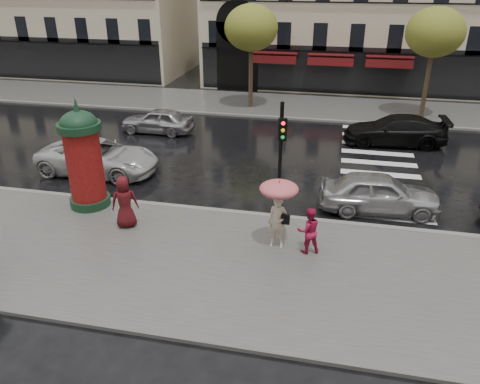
% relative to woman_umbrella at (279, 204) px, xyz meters
% --- Properties ---
extents(ground, '(160.00, 160.00, 0.00)m').
position_rel_woman_umbrella_xyz_m(ground, '(-2.20, -0.89, -1.72)').
color(ground, black).
rests_on(ground, ground).
extents(near_sidewalk, '(90.00, 7.00, 0.12)m').
position_rel_woman_umbrella_xyz_m(near_sidewalk, '(-2.20, -1.39, -1.66)').
color(near_sidewalk, '#474744').
rests_on(near_sidewalk, ground).
extents(far_sidewalk, '(90.00, 6.00, 0.12)m').
position_rel_woman_umbrella_xyz_m(far_sidewalk, '(-2.20, 18.11, -1.66)').
color(far_sidewalk, '#474744').
rests_on(far_sidewalk, ground).
extents(near_kerb, '(90.00, 0.25, 0.14)m').
position_rel_woman_umbrella_xyz_m(near_kerb, '(-2.20, 2.11, -1.65)').
color(near_kerb, slate).
rests_on(near_kerb, ground).
extents(far_kerb, '(90.00, 0.25, 0.14)m').
position_rel_woman_umbrella_xyz_m(far_kerb, '(-2.20, 15.11, -1.65)').
color(far_kerb, slate).
rests_on(far_kerb, ground).
extents(zebra_crossing, '(3.60, 11.75, 0.01)m').
position_rel_woman_umbrella_xyz_m(zebra_crossing, '(3.80, 8.71, -1.72)').
color(zebra_crossing, silver).
rests_on(zebra_crossing, ground).
extents(tree_far_left, '(3.40, 3.40, 6.64)m').
position_rel_woman_umbrella_xyz_m(tree_far_left, '(-4.20, 17.11, 3.45)').
color(tree_far_left, '#38281C').
rests_on(tree_far_left, ground).
extents(tree_far_right, '(3.40, 3.40, 6.64)m').
position_rel_woman_umbrella_xyz_m(tree_far_right, '(6.80, 17.11, 3.45)').
color(tree_far_right, '#38281C').
rests_on(tree_far_right, ground).
extents(woman_umbrella, '(1.26, 1.26, 2.43)m').
position_rel_woman_umbrella_xyz_m(woman_umbrella, '(0.00, 0.00, 0.00)').
color(woman_umbrella, beige).
rests_on(woman_umbrella, near_sidewalk).
extents(woman_red, '(0.93, 0.83, 1.60)m').
position_rel_woman_umbrella_xyz_m(woman_red, '(1.03, -0.13, -0.80)').
color(woman_red, '#AF1541').
rests_on(woman_red, near_sidewalk).
extents(man_burgundy, '(1.11, 0.93, 1.93)m').
position_rel_woman_umbrella_xyz_m(man_burgundy, '(-5.52, 0.23, -0.64)').
color(man_burgundy, '#4B0F13').
rests_on(man_burgundy, near_sidewalk).
extents(morris_column, '(1.60, 1.60, 4.30)m').
position_rel_woman_umbrella_xyz_m(morris_column, '(-7.65, 1.51, 0.46)').
color(morris_column, '#13311D').
rests_on(morris_column, near_sidewalk).
extents(traffic_light, '(0.32, 0.44, 4.45)m').
position_rel_woman_umbrella_xyz_m(traffic_light, '(-0.21, 1.83, 1.09)').
color(traffic_light, black).
rests_on(traffic_light, near_sidewalk).
extents(car_silver, '(4.71, 2.24, 1.56)m').
position_rel_woman_umbrella_xyz_m(car_silver, '(3.46, 3.56, -0.94)').
color(car_silver, '#ABABB0').
rests_on(car_silver, ground).
extents(car_white, '(5.57, 2.65, 1.53)m').
position_rel_woman_umbrella_xyz_m(car_white, '(-8.96, 4.80, -0.95)').
color(car_white, '#B9B9B9').
rests_on(car_white, ground).
extents(car_black, '(5.46, 2.48, 1.55)m').
position_rel_woman_umbrella_xyz_m(car_black, '(4.71, 11.74, -0.95)').
color(car_black, black).
rests_on(car_black, ground).
extents(car_far_silver, '(4.20, 1.79, 1.41)m').
position_rel_woman_umbrella_xyz_m(car_far_silver, '(-8.44, 10.94, -1.01)').
color(car_far_silver, '#A2A1A6').
rests_on(car_far_silver, ground).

